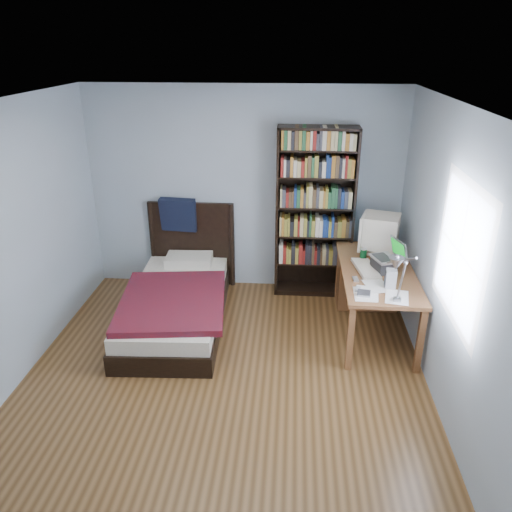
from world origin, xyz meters
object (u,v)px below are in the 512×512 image
keyboard (366,269)px  bookshelf (315,214)px  desk_lamp (397,267)px  desk (369,278)px  bed (178,299)px  laptop (386,262)px  crt_monitor (379,232)px  speaker (391,279)px  soda_can (363,255)px

keyboard → bookshelf: size_ratio=0.24×
desk_lamp → keyboard: desk_lamp is taller
desk → bookshelf: bookshelf is taller
desk_lamp → bed: size_ratio=0.31×
laptop → keyboard: 0.21m
keyboard → bookshelf: (-0.52, 0.90, 0.29)m
crt_monitor → keyboard: bearing=-110.6°
speaker → desk_lamp: bearing=-94.4°
desk → keyboard: keyboard is taller
desk → laptop: laptop is taller
speaker → desk: bearing=98.8°
laptop → bed: 2.32m
desk → speaker: speaker is taller
speaker → soda_can: speaker is taller
desk → laptop: size_ratio=4.25×
desk → desk_lamp: 1.74m
crt_monitor → bed: 2.37m
keyboard → laptop: bearing=-9.4°
speaker → soda_can: size_ratio=1.50×
crt_monitor → laptop: crt_monitor is taller
keyboard → soda_can: bearing=80.8°
keyboard → speaker: (0.18, -0.39, 0.08)m
bed → desk: bearing=9.7°
crt_monitor → laptop: bearing=-87.8°
bookshelf → soda_can: bearing=-50.9°
laptop → soda_can: (-0.20, 0.26, -0.04)m
crt_monitor → desk_lamp: size_ratio=0.76×
keyboard → bookshelf: bookshelf is taller
speaker → bookshelf: 1.48m
bed → laptop: bearing=-2.3°
desk_lamp → keyboard: (-0.07, 1.06, -0.51)m
laptop → desk: bearing=98.8°
bookshelf → bed: 1.90m
laptop → desk_lamp: (-0.12, -1.06, 0.42)m
laptop → crt_monitor: bearing=92.2°
desk → keyboard: 0.58m
laptop → keyboard: bearing=-179.9°
crt_monitor → speaker: crt_monitor is taller
desk → speaker: bearing=-86.1°
crt_monitor → speaker: size_ratio=2.53×
laptop → keyboard: laptop is taller
desk_lamp → soda_can: desk_lamp is taller
bookshelf → bed: size_ratio=0.97×
keyboard → speaker: 0.44m
crt_monitor → soda_can: 0.34m
soda_can → bed: 2.13m
crt_monitor → bookshelf: 0.82m
desk → crt_monitor: crt_monitor is taller
desk → bed: bed is taller
keyboard → speaker: speaker is taller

